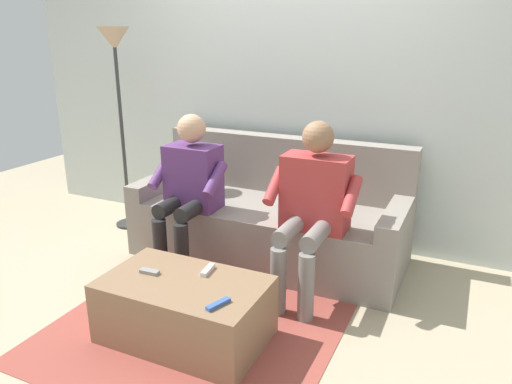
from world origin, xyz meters
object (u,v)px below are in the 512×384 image
at_px(person_right_seated, 189,183).
at_px(remote_white, 208,270).
at_px(remote_gray, 150,272).
at_px(coffee_table, 185,310).
at_px(person_left_seated, 312,201).
at_px(remote_blue, 218,304).
at_px(floor_lamp, 116,65).
at_px(couch, 271,219).

xyz_separation_m(person_right_seated, remote_white, (-0.53, 0.66, -0.26)).
bearing_deg(remote_gray, remote_white, 24.73).
bearing_deg(coffee_table, remote_white, -114.65).
distance_m(person_left_seated, person_right_seated, 0.93).
height_order(person_right_seated, remote_blue, person_right_seated).
distance_m(coffee_table, floor_lamp, 2.24).
relative_size(coffee_table, person_left_seated, 0.79).
relative_size(remote_blue, remote_gray, 1.26).
xyz_separation_m(remote_white, floor_lamp, (1.47, -1.09, 1.03)).
bearing_deg(remote_blue, couch, 31.94).
xyz_separation_m(person_right_seated, remote_blue, (-0.77, 0.95, -0.27)).
height_order(couch, remote_gray, couch).
bearing_deg(coffee_table, person_right_seated, -60.17).
bearing_deg(person_left_seated, floor_lamp, -13.67).
bearing_deg(person_left_seated, remote_blue, 79.92).
height_order(remote_white, floor_lamp, floor_lamp).
bearing_deg(couch, coffee_table, 90.00).
height_order(person_right_seated, remote_white, person_right_seated).
bearing_deg(remote_blue, floor_lamp, 70.41).
relative_size(couch, coffee_table, 2.24).
distance_m(person_right_seated, remote_white, 0.89).
bearing_deg(person_left_seated, remote_white, 58.14).
relative_size(couch, remote_gray, 17.83).
bearing_deg(remote_white, person_right_seated, 31.89).
bearing_deg(floor_lamp, person_left_seated, 166.33).
xyz_separation_m(remote_blue, remote_gray, (0.52, -0.14, 0.00)).
distance_m(coffee_table, remote_gray, 0.29).
distance_m(person_right_seated, remote_blue, 1.25).
relative_size(couch, remote_blue, 14.20).
height_order(coffee_table, remote_white, remote_white).
xyz_separation_m(couch, remote_white, (-0.07, 1.07, 0.08)).
height_order(couch, floor_lamp, floor_lamp).
relative_size(coffee_table, remote_gray, 7.97).
bearing_deg(person_left_seated, person_right_seated, -1.45).
relative_size(remote_white, remote_gray, 1.18).
distance_m(couch, floor_lamp, 1.79).
xyz_separation_m(couch, person_right_seated, (0.47, 0.41, 0.34)).
bearing_deg(person_left_seated, remote_gray, 49.01).
distance_m(coffee_table, remote_white, 0.25).
xyz_separation_m(coffee_table, remote_blue, (-0.30, 0.14, 0.19)).
bearing_deg(remote_gray, floor_lamp, 130.33).
xyz_separation_m(remote_white, remote_gray, (0.29, 0.15, -0.00)).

